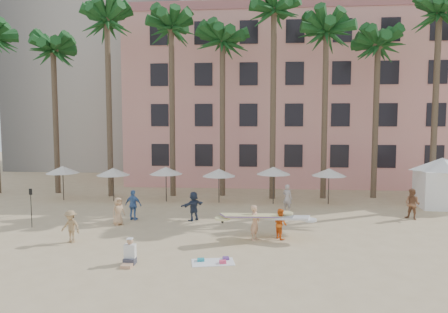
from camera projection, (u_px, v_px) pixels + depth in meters
ground at (214, 261)px, 17.14m from camera, size 120.00×120.00×0.00m
pink_hotel at (307, 103)px, 41.69m from camera, size 35.00×14.00×16.00m
palm_row at (241, 32)px, 30.90m from camera, size 44.40×5.40×16.30m
umbrella_row at (192, 171)px, 29.61m from camera, size 22.50×2.70×2.73m
cabana at (442, 178)px, 27.86m from camera, size 4.86×4.86×3.50m
beach_towel at (214, 261)px, 16.99m from camera, size 1.97×1.35×0.14m
carrier_yellow at (255, 220)px, 20.12m from camera, size 3.49×2.10×1.78m
carrier_white at (280, 222)px, 20.37m from camera, size 2.98×1.42×1.56m
beachgoers at (216, 208)px, 23.57m from camera, size 19.86×8.71×1.89m
paddle at (31, 203)px, 22.51m from camera, size 0.18×0.04×2.23m
seated_man at (130, 255)px, 16.71m from camera, size 0.48×0.84×1.09m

